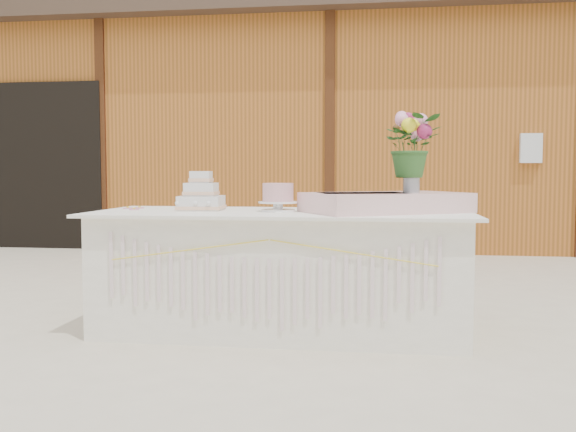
% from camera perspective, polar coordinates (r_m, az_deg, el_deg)
% --- Properties ---
extents(ground, '(80.00, 80.00, 0.00)m').
position_cam_1_polar(ground, '(4.21, -0.59, -10.12)').
color(ground, beige).
rests_on(ground, ground).
extents(barn, '(12.60, 4.60, 3.30)m').
position_cam_1_polar(barn, '(10.07, 4.56, 7.69)').
color(barn, '#AF5F24').
rests_on(barn, ground).
extents(cake_table, '(2.40, 1.00, 0.77)m').
position_cam_1_polar(cake_table, '(4.12, -0.60, -4.91)').
color(cake_table, white).
rests_on(cake_table, ground).
extents(wedding_cake, '(0.30, 0.30, 0.26)m').
position_cam_1_polar(wedding_cake, '(4.26, -7.72, 1.69)').
color(wedding_cake, silver).
rests_on(wedding_cake, cake_table).
extents(pink_cake_stand, '(0.25, 0.25, 0.18)m').
position_cam_1_polar(pink_cake_stand, '(4.08, -0.89, 1.82)').
color(pink_cake_stand, white).
rests_on(pink_cake_stand, cake_table).
extents(satin_runner, '(1.12, 0.97, 0.12)m').
position_cam_1_polar(satin_runner, '(4.05, 8.67, 1.20)').
color(satin_runner, beige).
rests_on(satin_runner, cake_table).
extents(flower_vase, '(0.10, 0.10, 0.14)m').
position_cam_1_polar(flower_vase, '(4.10, 10.91, 3.05)').
color(flower_vase, '#B8B8BD').
rests_on(flower_vase, satin_runner).
extents(bouquet, '(0.41, 0.37, 0.39)m').
position_cam_1_polar(bouquet, '(4.10, 10.96, 6.80)').
color(bouquet, '#2D5C25').
rests_on(bouquet, flower_vase).
extents(loose_flowers, '(0.25, 0.35, 0.02)m').
position_cam_1_polar(loose_flowers, '(4.48, -13.45, 0.73)').
color(loose_flowers, pink).
rests_on(loose_flowers, cake_table).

